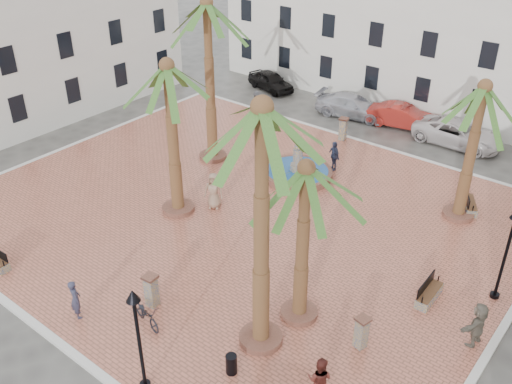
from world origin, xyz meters
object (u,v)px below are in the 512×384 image
Objects in this scene: fountain at (297,172)px; bollard_se at (151,290)px; pedestrian_fountain_b at (334,156)px; car_black at (271,81)px; pedestrian_north at (257,102)px; bench_ne at (469,204)px; litter_bin at (231,364)px; palm_s at (262,137)px; bollard_e at (361,332)px; pedestrian_east at (478,324)px; car_white at (458,133)px; palm_sw at (168,84)px; bench_e at (429,294)px; lamppost_e at (510,239)px; cyclist_b at (320,379)px; pedestrian_fountain_a at (214,191)px; bicycle_a at (146,314)px; car_silver at (353,106)px; lamppost_s at (137,324)px; palm_nw at (207,21)px; bollard_n at (343,128)px; cyclist_a at (75,299)px; car_red at (402,116)px; palm_ne at (482,104)px.

bollard_se is (1.63, -12.22, 0.47)m from fountain.
pedestrian_fountain_b is 13.65m from car_black.
pedestrian_fountain_b is at bearing -101.00° from pedestrian_north.
fountain is at bearing -114.74° from pedestrian_north.
litter_bin is at bearing 142.95° from bench_ne.
palm_s is 12.24× the size of litter_bin.
fountain is 12.85m from bollard_e.
car_white is at bearing -146.91° from pedestrian_east.
palm_sw is 14.17m from bench_e.
lamppost_e is 9.26m from cyclist_b.
pedestrian_north reaches higher than bench_e.
pedestrian_east is at bearing -119.71° from bench_e.
pedestrian_north is at bearing 88.83° from pedestrian_fountain_a.
palm_s is 5.47× the size of pedestrian_fountain_b.
bicycle_a is at bearing -80.30° from fountain.
lamppost_s is at bearing -174.52° from car_silver.
lamppost_s is 2.61× the size of pedestrian_north.
palm_nw is 11.01m from bollard_n.
bollard_e is 0.79× the size of cyclist_a.
palm_s is 7.11× the size of bollard_e.
cyclist_a is (-12.14, -11.11, -1.98)m from lamppost_e.
lamppost_s is 5.36× the size of litter_bin.
palm_nw reaches higher than car_black.
pedestrian_fountain_a reaches higher than pedestrian_east.
bollard_se is 22.33m from car_red.
palm_s is at bearing -33.79° from cyclist_b.
bollard_e is 0.84× the size of pedestrian_north.
bollard_e is at bearing -49.51° from pedestrian_fountain_a.
lamppost_e reaches higher than car_white.
bench_e is at bearing 161.26° from bench_ne.
bench_e is 1.20× the size of bollard_se.
lamppost_s is 6.06m from cyclist_b.
bench_e is 2.23× the size of litter_bin.
palm_nw is 15.00m from car_red.
bench_e is at bearing -31.62° from bicycle_a.
lamppost_s is 4.53m from bollard_se.
bench_ne is 1.23× the size of bollard_n.
bollard_n is at bearing -167.14° from car_silver.
litter_bin is (-2.43, -15.44, 0.13)m from bench_ne.
bicycle_a is 21.05m from pedestrian_north.
cyclist_a reaches higher than bollard_n.
bollard_se is 0.28× the size of car_silver.
car_black is (-21.66, 13.58, -2.26)m from lamppost_e.
bollard_n is at bearing -123.78° from pedestrian_east.
palm_s is at bearing -68.30° from bollard_n.
palm_s is 2.08× the size of car_red.
bollard_n is 7.04m from car_white.
palm_sw reaches higher than car_red.
bollard_se is 20.03m from pedestrian_north.
palm_ne is 3.94× the size of bicycle_a.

